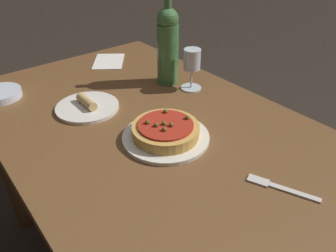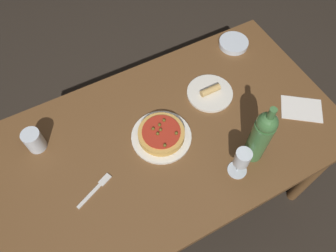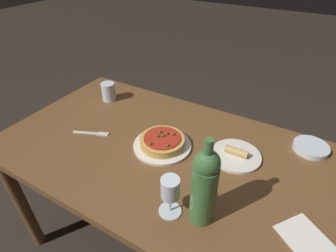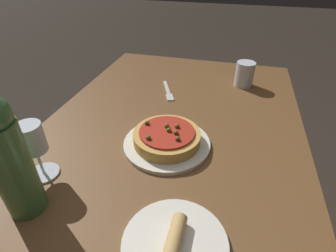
{
  "view_description": "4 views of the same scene",
  "coord_description": "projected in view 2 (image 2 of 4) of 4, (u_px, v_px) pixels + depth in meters",
  "views": [
    {
      "loc": [
        -0.63,
        0.49,
        1.32
      ],
      "look_at": [
        -0.06,
        0.03,
        0.83
      ],
      "focal_mm": 35.0,
      "sensor_mm": 36.0,
      "label": 1
    },
    {
      "loc": [
        -0.31,
        -0.59,
        1.97
      ],
      "look_at": [
        -0.0,
        -0.0,
        0.86
      ],
      "focal_mm": 35.0,
      "sensor_mm": 36.0,
      "label": 2
    },
    {
      "loc": [
        0.44,
        -0.74,
        1.51
      ],
      "look_at": [
        -0.01,
        0.04,
        0.86
      ],
      "focal_mm": 28.0,
      "sensor_mm": 36.0,
      "label": 3
    },
    {
      "loc": [
        0.56,
        0.17,
        1.25
      ],
      "look_at": [
        -0.05,
        0.01,
        0.81
      ],
      "focal_mm": 28.0,
      "sensor_mm": 36.0,
      "label": 4
    }
  ],
  "objects": [
    {
      "name": "ground_plane",
      "position": [
        168.0,
        196.0,
        2.03
      ],
      "size": [
        14.0,
        14.0,
        0.0
      ],
      "primitive_type": "plane",
      "color": "#2D261E"
    },
    {
      "name": "dining_table",
      "position": [
        168.0,
        147.0,
        1.46
      ],
      "size": [
        1.48,
        0.84,
        0.76
      ],
      "color": "brown",
      "rests_on": "ground_plane"
    },
    {
      "name": "dinner_plate",
      "position": [
        161.0,
        137.0,
        1.38
      ],
      "size": [
        0.25,
        0.25,
        0.01
      ],
      "color": "silver",
      "rests_on": "dining_table"
    },
    {
      "name": "pizza",
      "position": [
        161.0,
        134.0,
        1.35
      ],
      "size": [
        0.19,
        0.19,
        0.05
      ],
      "color": "gold",
      "rests_on": "dinner_plate"
    },
    {
      "name": "wine_glass",
      "position": [
        242.0,
        159.0,
        1.21
      ],
      "size": [
        0.08,
        0.08,
        0.15
      ],
      "color": "silver",
      "rests_on": "dining_table"
    },
    {
      "name": "wine_bottle",
      "position": [
        261.0,
        136.0,
        1.21
      ],
      "size": [
        0.08,
        0.08,
        0.32
      ],
      "color": "#3D6B38",
      "rests_on": "dining_table"
    },
    {
      "name": "water_cup",
      "position": [
        34.0,
        140.0,
        1.32
      ],
      "size": [
        0.08,
        0.08,
        0.1
      ],
      "color": "silver",
      "rests_on": "dining_table"
    },
    {
      "name": "side_bowl",
      "position": [
        234.0,
        43.0,
        1.64
      ],
      "size": [
        0.15,
        0.15,
        0.03
      ],
      "color": "silver",
      "rests_on": "dining_table"
    },
    {
      "name": "fork",
      "position": [
        96.0,
        189.0,
        1.26
      ],
      "size": [
        0.16,
        0.09,
        0.0
      ],
      "rotation": [
        0.0,
        0.0,
        0.4
      ],
      "color": "beige",
      "rests_on": "dining_table"
    },
    {
      "name": "side_plate",
      "position": [
        210.0,
        93.0,
        1.49
      ],
      "size": [
        0.21,
        0.21,
        0.04
      ],
      "color": "silver",
      "rests_on": "dining_table"
    },
    {
      "name": "paper_napkin",
      "position": [
        302.0,
        109.0,
        1.45
      ],
      "size": [
        0.22,
        0.21,
        0.0
      ],
      "color": "silver",
      "rests_on": "dining_table"
    }
  ]
}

